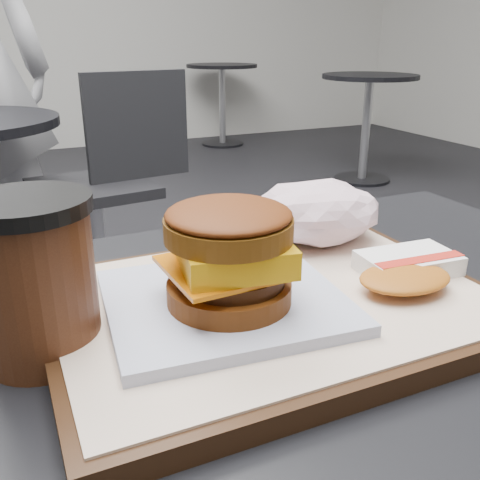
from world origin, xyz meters
name	(u,v)px	position (x,y,z in m)	size (l,w,h in m)	color
serving_tray	(271,305)	(-0.01, 0.04, 0.78)	(0.38, 0.28, 0.02)	black
breakfast_sandwich	(228,266)	(-0.06, 0.03, 0.83)	(0.20, 0.19, 0.09)	silver
hash_brown	(407,269)	(0.12, 0.02, 0.80)	(0.12, 0.09, 0.02)	white
crumpled_wrapper	(317,212)	(0.10, 0.14, 0.82)	(0.14, 0.11, 0.06)	white
coffee_cup	(34,274)	(-0.20, 0.06, 0.84)	(0.09, 0.09, 0.13)	#3E1D0E
neighbor_chair	(109,173)	(0.16, 1.69, 0.51)	(0.62, 0.47, 0.88)	#B5B5BA
bg_table_near	(368,102)	(2.20, 2.80, 0.56)	(0.66, 0.66, 0.75)	black
bg_table_far	(222,85)	(1.80, 4.50, 0.56)	(0.66, 0.66, 0.75)	black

